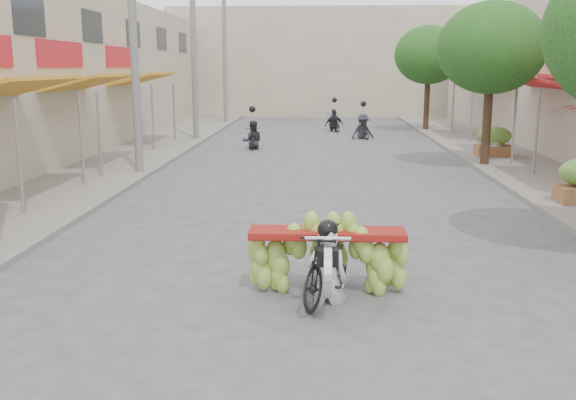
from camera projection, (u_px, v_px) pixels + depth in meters
The scene contains 15 objects.
ground at pixel (312, 349), 7.44m from camera, with size 120.00×120.00×0.00m, color #57575C.
sidewalk_left at pixel (119, 159), 22.45m from camera, with size 4.00×60.00×0.12m, color gray.
sidewalk_right at pixel (525, 162), 21.75m from camera, with size 4.00×60.00×0.12m, color gray.
far_building at pixel (320, 63), 43.89m from camera, with size 20.00×6.00×7.00m, color #B6A88F.
utility_pole_mid at pixel (133, 38), 18.63m from camera, with size 0.60×0.24×8.00m.
utility_pole_far at pixel (194, 48), 27.43m from camera, with size 0.60×0.24×8.00m.
utility_pole_back at pixel (225, 52), 36.23m from camera, with size 0.60×0.24×8.00m.
street_tree_mid at pixel (492, 48), 20.09m from camera, with size 3.40×3.40×5.25m.
street_tree_far at pixel (429, 55), 31.83m from camera, with size 3.40×3.40×5.25m.
produce_crate_far at pixel (494, 139), 22.63m from camera, with size 1.20×0.88×1.16m.
banana_motorbike at pixel (327, 252), 8.98m from camera, with size 2.22×1.91×1.96m.
pedestrian at pixel (495, 132), 22.41m from camera, with size 0.92×0.62×1.75m.
bg_motorbike_a at pixel (252, 130), 25.39m from camera, with size 0.83×1.49×1.95m.
bg_motorbike_b at pixel (363, 120), 28.97m from camera, with size 1.18×1.63×1.95m.
bg_motorbike_c at pixel (334, 116), 32.42m from camera, with size 1.08×1.68×1.95m.
Camera 1 is at (0.07, -6.94, 3.21)m, focal length 40.00 mm.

